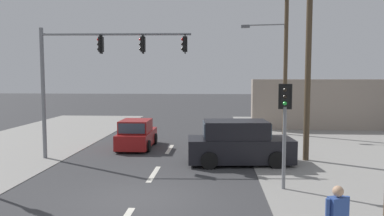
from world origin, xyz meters
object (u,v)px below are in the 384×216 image
object	(u,v)px
utility_pole_background_right	(284,53)
suv_receding_far	(239,144)
hatchback_oncoming_mid	(137,135)
utility_pole_midground_right	(308,50)
pedestal_signal_right_kerb	(285,118)
traffic_signal_mast	(94,64)

from	to	relation	value
utility_pole_background_right	suv_receding_far	size ratio (longest dim) A/B	2.13
hatchback_oncoming_mid	utility_pole_midground_right	bearing A→B (deg)	-16.57
utility_pole_background_right	hatchback_oncoming_mid	xyz separation A→B (m)	(-8.56, -5.28, -4.62)
suv_receding_far	hatchback_oncoming_mid	world-z (taller)	suv_receding_far
suv_receding_far	hatchback_oncoming_mid	bearing A→B (deg)	147.62
pedestal_signal_right_kerb	hatchback_oncoming_mid	size ratio (longest dim) A/B	0.98
utility_pole_midground_right	utility_pole_background_right	size ratio (longest dim) A/B	0.96
pedestal_signal_right_kerb	suv_receding_far	bearing A→B (deg)	109.39
pedestal_signal_right_kerb	suv_receding_far	world-z (taller)	pedestal_signal_right_kerb
utility_pole_background_right	traffic_signal_mast	world-z (taller)	utility_pole_background_right
suv_receding_far	hatchback_oncoming_mid	distance (m)	6.17
traffic_signal_mast	hatchback_oncoming_mid	xyz separation A→B (m)	(1.34, 2.68, -3.65)
hatchback_oncoming_mid	traffic_signal_mast	bearing A→B (deg)	-116.55
utility_pole_midground_right	suv_receding_far	xyz separation A→B (m)	(-3.07, -0.84, -4.10)
pedestal_signal_right_kerb	hatchback_oncoming_mid	xyz separation A→B (m)	(-6.49, 6.95, -1.71)
pedestal_signal_right_kerb	utility_pole_midground_right	bearing A→B (deg)	68.22
utility_pole_background_right	utility_pole_midground_right	bearing A→B (deg)	-92.08
utility_pole_background_right	hatchback_oncoming_mid	size ratio (longest dim) A/B	2.72
pedestal_signal_right_kerb	hatchback_oncoming_mid	bearing A→B (deg)	133.05
pedestal_signal_right_kerb	hatchback_oncoming_mid	distance (m)	9.66
utility_pole_background_right	traffic_signal_mast	size ratio (longest dim) A/B	1.44
utility_pole_midground_right	suv_receding_far	bearing A→B (deg)	-164.77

